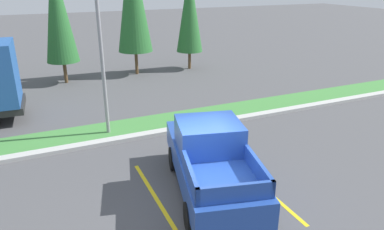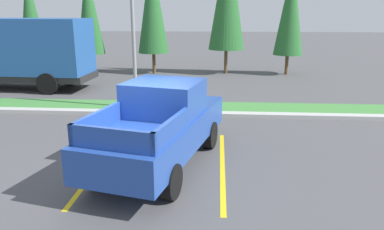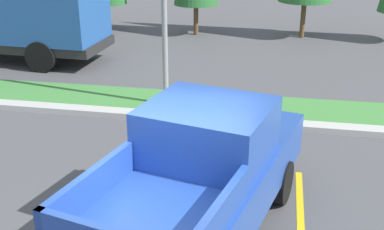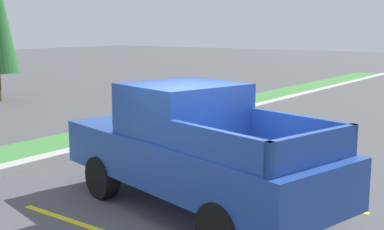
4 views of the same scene
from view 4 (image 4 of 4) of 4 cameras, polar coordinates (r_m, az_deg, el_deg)
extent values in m
plane|color=#4C4C4F|center=(7.97, 0.88, -12.34)|extent=(120.00, 120.00, 0.00)
cube|color=yellow|center=(9.83, 5.70, -8.03)|extent=(0.12, 4.80, 0.01)
cube|color=#B2B2AD|center=(11.44, -20.06, -5.66)|extent=(56.00, 0.40, 0.15)
cylinder|color=black|center=(9.23, -10.05, -6.87)|extent=(0.45, 0.80, 0.76)
cylinder|color=black|center=(10.15, -1.67, -5.20)|extent=(0.45, 0.80, 0.76)
cylinder|color=black|center=(6.86, 3.33, -12.68)|extent=(0.45, 0.80, 0.76)
cylinder|color=black|center=(8.05, 12.32, -9.45)|extent=(0.45, 0.80, 0.76)
cube|color=#23479E|center=(8.34, 0.33, -4.95)|extent=(3.08, 5.50, 0.76)
cube|color=#23479E|center=(8.40, -0.99, 0.73)|extent=(2.09, 1.97, 0.84)
cube|color=#2D3842|center=(9.04, -4.26, 1.67)|extent=(1.59, 0.44, 0.63)
cube|color=#23479E|center=(6.59, 2.83, -3.55)|extent=(0.55, 1.87, 0.44)
cube|color=#23479E|center=(7.82, 12.03, -1.64)|extent=(0.55, 1.87, 0.44)
cube|color=#23479E|center=(6.63, 13.59, -3.74)|extent=(1.77, 0.52, 0.44)
cube|color=silver|center=(10.42, -8.79, -3.45)|extent=(1.79, 0.58, 0.28)
camera|label=1|loc=(4.97, 97.65, 35.08)|focal=33.74mm
camera|label=2|loc=(8.85, 63.59, 9.60)|focal=34.61mm
camera|label=3|loc=(7.83, 48.43, 18.20)|focal=45.17mm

